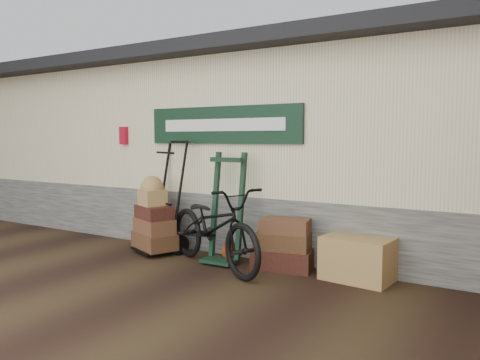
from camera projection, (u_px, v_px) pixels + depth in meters
name	position (u px, v px, depth m)	size (l,w,h in m)	color
ground	(201.00, 273.00, 6.10)	(80.00, 80.00, 0.00)	black
station_building	(291.00, 146.00, 8.30)	(14.40, 4.10, 3.20)	#4C4C47
porter_trolley	(166.00, 195.00, 7.19)	(0.88, 0.66, 1.75)	black
green_barrow	(226.00, 208.00, 6.59)	(0.56, 0.47, 1.55)	black
suitcase_stack	(283.00, 243.00, 6.27)	(0.79, 0.49, 0.70)	#331610
wicker_hamper	(357.00, 259.00, 5.77)	(0.82, 0.54, 0.54)	#9C703E
bicycle	(214.00, 222.00, 6.31)	(2.15, 0.75, 1.25)	black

